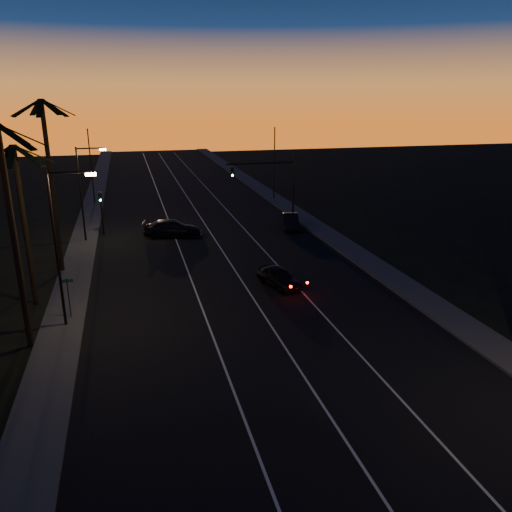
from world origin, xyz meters
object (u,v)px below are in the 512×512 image
object	(u,v)px
signal_mast	(272,178)
cross_car	(172,229)
lead_car	(279,277)
right_car	(290,221)

from	to	relation	value
signal_mast	cross_car	world-z (taller)	signal_mast
lead_car	right_car	size ratio (longest dim) A/B	1.01
signal_mast	right_car	bearing A→B (deg)	-55.73
signal_mast	right_car	size ratio (longest dim) A/B	1.52
right_car	lead_car	bearing A→B (deg)	-111.07
signal_mast	cross_car	distance (m)	11.27
signal_mast	right_car	world-z (taller)	signal_mast
right_car	cross_car	world-z (taller)	cross_car
lead_car	cross_car	bearing A→B (deg)	112.00
lead_car	right_car	xyz separation A→B (m)	(5.75, 14.92, 0.05)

